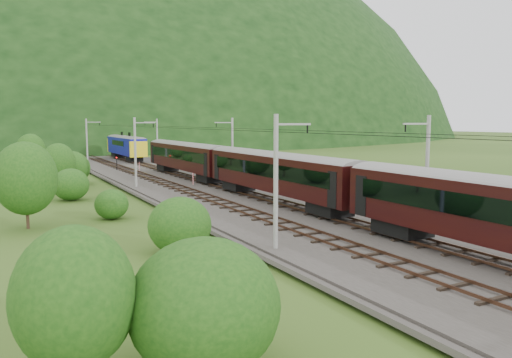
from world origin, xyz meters
name	(u,v)px	position (x,y,z in m)	size (l,w,h in m)	color
ground	(357,241)	(0.00, 0.00, 0.00)	(600.00, 600.00, 0.00)	#304917
railbed	(279,214)	(0.00, 10.00, 0.15)	(14.00, 220.00, 0.30)	#38332D
track_left	(254,214)	(-2.40, 10.00, 0.37)	(2.40, 220.00, 0.27)	brown
track_right	(303,209)	(2.40, 10.00, 0.37)	(2.40, 220.00, 0.27)	brown
catenary_left	(136,151)	(-6.12, 32.00, 4.50)	(2.54, 192.28, 8.00)	gray
catenary_right	(232,148)	(6.12, 32.00, 4.50)	(2.54, 192.28, 8.00)	gray
overhead_wires	(279,131)	(0.00, 10.00, 7.10)	(4.83, 198.00, 0.03)	black
mountain_main	(34,136)	(0.00, 260.00, 0.00)	(504.00, 360.00, 244.00)	black
train	(277,166)	(2.40, 14.48, 3.71)	(3.16, 127.28, 5.50)	black
hazard_post_near	(139,166)	(-0.73, 50.87, 0.95)	(0.14, 0.14, 1.30)	red
hazard_post_far	(193,179)	(0.25, 30.47, 1.01)	(0.15, 0.15, 1.42)	red
signal	(117,162)	(-3.54, 53.73, 1.47)	(0.22, 0.22, 2.00)	black
vegetation_left	(96,191)	(-14.20, 12.94, 2.66)	(12.43, 144.71, 6.92)	#1A4712
vegetation_right	(328,181)	(11.20, 18.43, 1.37)	(5.65, 98.69, 3.19)	#1A4712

